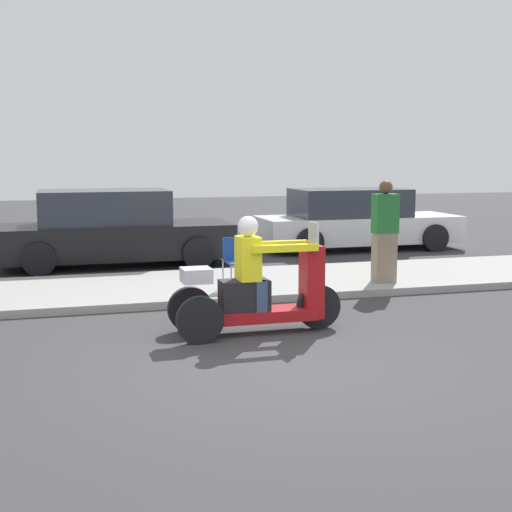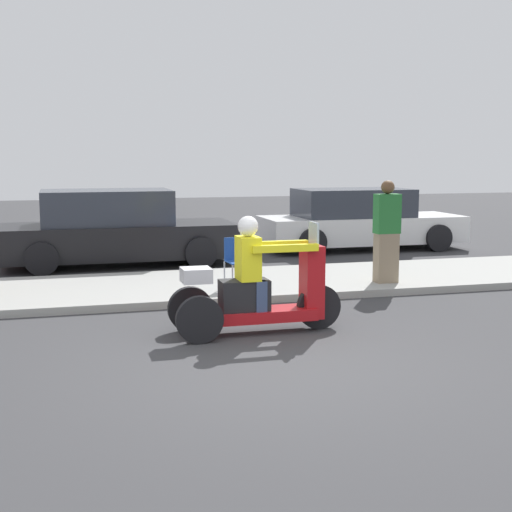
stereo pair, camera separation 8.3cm
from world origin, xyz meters
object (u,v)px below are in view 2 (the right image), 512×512
spectator_far_back (387,234)px  parked_car_lot_left (115,230)px  folding_chair_curbside (240,257)px  motorcycle_trike (257,291)px  parked_car_lot_center (359,221)px

spectator_far_back → parked_car_lot_left: bearing=137.1°
folding_chair_curbside → spectator_far_back: bearing=-2.4°
spectator_far_back → folding_chair_curbside: size_ratio=2.09×
motorcycle_trike → parked_car_lot_left: bearing=101.8°
folding_chair_curbside → motorcycle_trike: bearing=-99.1°
spectator_far_back → folding_chair_curbside: (-2.52, 0.11, -0.32)m
spectator_far_back → folding_chair_curbside: spectator_far_back is taller
motorcycle_trike → folding_chair_curbside: 2.43m
motorcycle_trike → folding_chair_curbside: bearing=80.9°
motorcycle_trike → parked_car_lot_center: size_ratio=0.46×
parked_car_lot_center → parked_car_lot_left: bearing=-170.7°
spectator_far_back → motorcycle_trike: bearing=-141.7°
parked_car_lot_left → parked_car_lot_center: (5.81, 0.95, -0.04)m
folding_chair_curbside → parked_car_lot_center: bearing=48.9°
folding_chair_curbside → parked_car_lot_left: (-1.68, 3.79, 0.10)m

